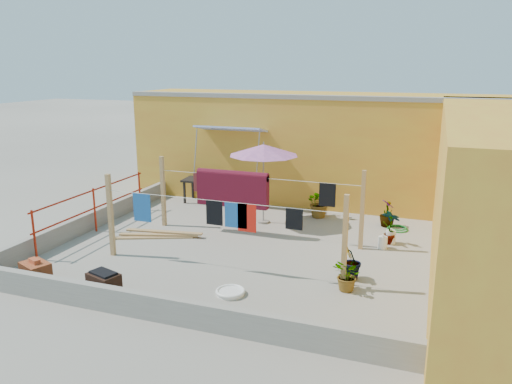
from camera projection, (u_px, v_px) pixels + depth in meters
ground at (244, 247)px, 11.30m from camera, size 80.00×80.00×0.00m
wall_back at (315, 147)px, 15.02m from camera, size 11.00×3.27×3.21m
wall_right at (506, 200)px, 9.20m from camera, size 2.40×9.00×3.20m
parapet_front at (163, 309)px, 7.98m from camera, size 8.30×0.16×0.44m
parapet_left at (93, 220)px, 12.59m from camera, size 0.16×7.30×0.44m
red_railing at (94, 203)px, 12.20m from camera, size 0.05×4.20×1.10m
clothesline_rig at (233, 194)px, 11.67m from camera, size 5.09×2.35×1.80m
patio_umbrella at (264, 150)px, 12.60m from camera, size 2.26×2.26×2.13m
outdoor_table at (209, 182)px, 14.83m from camera, size 1.55×0.84×0.71m
brick_stack at (36, 272)px, 9.42m from camera, size 0.66×0.57×0.48m
lumber_pile at (159, 235)px, 11.95m from camera, size 2.01×0.89×0.12m
brazier at (104, 285)px, 8.79m from camera, size 0.64×0.52×0.50m
white_basin at (230, 292)px, 8.97m from camera, size 0.54×0.54×0.09m
water_jug_a at (391, 237)px, 11.51m from camera, size 0.23×0.23×0.35m
water_jug_b at (383, 242)px, 11.19m from camera, size 0.20×0.20×0.32m
green_hose at (398, 228)px, 12.48m from camera, size 0.53×0.53×0.08m
plant_back_a at (320, 202)px, 13.46m from camera, size 0.97×0.94×0.81m
plant_back_b at (388, 213)px, 12.67m from camera, size 0.52×0.52×0.71m
plant_right_a at (390, 227)px, 11.40m from camera, size 0.52×0.44×0.83m
plant_right_b at (351, 261)px, 9.49m from camera, size 0.45×0.51×0.78m
plant_right_c at (348, 276)px, 9.05m from camera, size 0.71×0.71×0.60m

